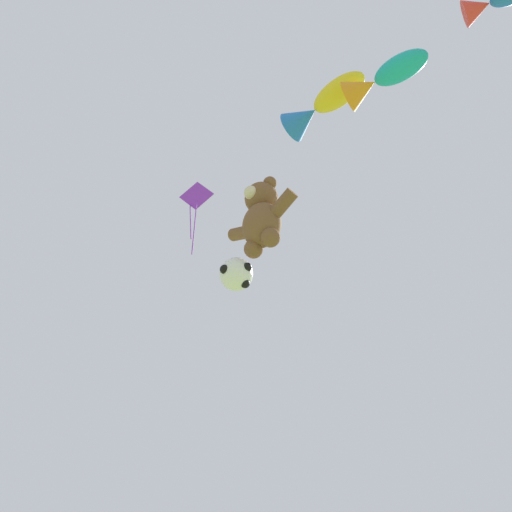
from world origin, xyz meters
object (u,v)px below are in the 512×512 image
at_px(fish_kite_teal, 381,79).
at_px(fish_kite_cobalt, 495,1).
at_px(diamond_kite, 196,201).
at_px(fish_kite_goldfin, 320,106).
at_px(teddy_bear_kite, 261,216).
at_px(soccer_ball_kite, 236,274).

xyz_separation_m(fish_kite_teal, fish_kite_cobalt, (2.79, 0.22, 0.00)).
bearing_deg(diamond_kite, fish_kite_cobalt, 6.46).
bearing_deg(fish_kite_teal, fish_kite_cobalt, 4.45).
distance_m(fish_kite_goldfin, fish_kite_teal, 2.02).
xyz_separation_m(teddy_bear_kite, fish_kite_cobalt, (6.07, 1.09, 2.99)).
bearing_deg(fish_kite_cobalt, teddy_bear_kite, -169.85).
relative_size(soccer_ball_kite, fish_kite_goldfin, 0.33).
height_order(soccer_ball_kite, fish_kite_cobalt, fish_kite_cobalt).
bearing_deg(fish_kite_goldfin, teddy_bear_kite, -148.40).
distance_m(fish_kite_goldfin, diamond_kite, 4.49).
bearing_deg(soccer_ball_kite, diamond_kite, 176.40).
relative_size(fish_kite_goldfin, fish_kite_cobalt, 1.57).
relative_size(fish_kite_goldfin, diamond_kite, 0.84).
height_order(teddy_bear_kite, fish_kite_goldfin, fish_kite_goldfin).
relative_size(teddy_bear_kite, soccer_ball_kite, 2.56).
height_order(fish_kite_teal, fish_kite_cobalt, fish_kite_teal).
relative_size(fish_kite_cobalt, diamond_kite, 0.54).
bearing_deg(fish_kite_goldfin, fish_kite_cobalt, 2.44).
height_order(fish_kite_cobalt, diamond_kite, diamond_kite).
height_order(fish_kite_goldfin, fish_kite_cobalt, fish_kite_goldfin).
distance_m(soccer_ball_kite, fish_kite_goldfin, 5.68).
xyz_separation_m(soccer_ball_kite, fish_kite_goldfin, (2.19, 0.94, 5.15)).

